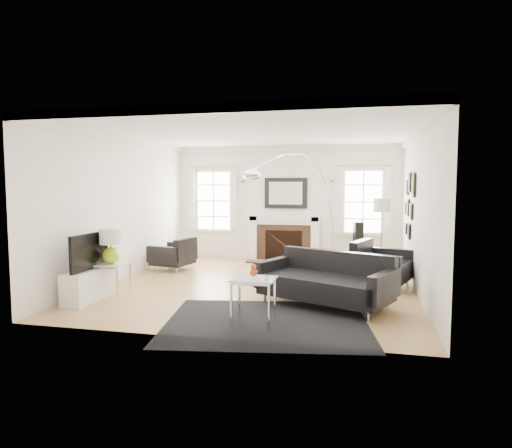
% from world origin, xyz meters
% --- Properties ---
extents(floor, '(6.00, 6.00, 0.00)m').
position_xyz_m(floor, '(0.00, 0.00, 0.00)').
color(floor, '#AC7D48').
rests_on(floor, ground).
extents(back_wall, '(5.50, 0.04, 2.80)m').
position_xyz_m(back_wall, '(0.00, 3.00, 1.40)').
color(back_wall, white).
rests_on(back_wall, floor).
extents(front_wall, '(5.50, 0.04, 2.80)m').
position_xyz_m(front_wall, '(0.00, -3.00, 1.40)').
color(front_wall, white).
rests_on(front_wall, floor).
extents(left_wall, '(0.04, 6.00, 2.80)m').
position_xyz_m(left_wall, '(-2.75, 0.00, 1.40)').
color(left_wall, white).
rests_on(left_wall, floor).
extents(right_wall, '(0.04, 6.00, 2.80)m').
position_xyz_m(right_wall, '(2.75, 0.00, 1.40)').
color(right_wall, white).
rests_on(right_wall, floor).
extents(ceiling, '(5.50, 6.00, 0.02)m').
position_xyz_m(ceiling, '(0.00, 0.00, 2.80)').
color(ceiling, white).
rests_on(ceiling, back_wall).
extents(crown_molding, '(5.50, 6.00, 0.12)m').
position_xyz_m(crown_molding, '(0.00, 0.00, 2.74)').
color(crown_molding, white).
rests_on(crown_molding, back_wall).
extents(fireplace, '(1.70, 0.69, 1.11)m').
position_xyz_m(fireplace, '(0.00, 2.79, 0.54)').
color(fireplace, white).
rests_on(fireplace, floor).
extents(mantel_mirror, '(1.05, 0.07, 0.75)m').
position_xyz_m(mantel_mirror, '(0.00, 2.95, 1.65)').
color(mantel_mirror, black).
rests_on(mantel_mirror, back_wall).
extents(window_left, '(1.24, 0.15, 1.62)m').
position_xyz_m(window_left, '(-1.85, 2.95, 1.46)').
color(window_left, white).
rests_on(window_left, back_wall).
extents(window_right, '(1.24, 0.15, 1.62)m').
position_xyz_m(window_right, '(1.85, 2.95, 1.46)').
color(window_right, white).
rests_on(window_right, back_wall).
extents(gallery_wall, '(0.04, 1.73, 1.29)m').
position_xyz_m(gallery_wall, '(2.72, 1.30, 1.53)').
color(gallery_wall, black).
rests_on(gallery_wall, right_wall).
extents(tv_unit, '(0.35, 1.00, 1.09)m').
position_xyz_m(tv_unit, '(-2.44, -1.70, 0.33)').
color(tv_unit, white).
rests_on(tv_unit, floor).
extents(area_rug, '(3.01, 2.64, 0.01)m').
position_xyz_m(area_rug, '(0.58, -2.23, 0.01)').
color(area_rug, black).
rests_on(area_rug, floor).
extents(sofa, '(2.24, 1.67, 0.67)m').
position_xyz_m(sofa, '(1.30, -1.11, 0.36)').
color(sofa, black).
rests_on(sofa, floor).
extents(armchair_left, '(0.92, 0.99, 0.58)m').
position_xyz_m(armchair_left, '(-2.14, 1.10, 0.32)').
color(armchair_left, black).
rests_on(armchair_left, floor).
extents(armchair_right, '(1.19, 1.26, 0.69)m').
position_xyz_m(armchair_right, '(2.13, 0.37, 0.38)').
color(armchair_right, black).
rests_on(armchair_right, floor).
extents(coffee_table, '(0.82, 0.82, 0.36)m').
position_xyz_m(coffee_table, '(0.87, 0.65, 0.33)').
color(coffee_table, silver).
rests_on(coffee_table, floor).
extents(side_table_left, '(0.51, 0.51, 0.56)m').
position_xyz_m(side_table_left, '(-2.20, -1.40, 0.45)').
color(side_table_left, silver).
rests_on(side_table_left, floor).
extents(nesting_table, '(0.57, 0.48, 0.63)m').
position_xyz_m(nesting_table, '(0.43, -2.36, 0.51)').
color(nesting_table, silver).
rests_on(nesting_table, floor).
extents(gourd_lamp, '(0.36, 0.36, 0.58)m').
position_xyz_m(gourd_lamp, '(-2.20, -1.40, 0.89)').
color(gourd_lamp, '#A7BF17').
rests_on(gourd_lamp, side_table_left).
extents(orange_vase, '(0.11, 0.11, 0.17)m').
position_xyz_m(orange_vase, '(0.43, -2.36, 0.73)').
color(orange_vase, '#B03316').
rests_on(orange_vase, nesting_table).
extents(arc_floor_lamp, '(1.83, 1.70, 2.60)m').
position_xyz_m(arc_floor_lamp, '(0.44, 1.38, 1.40)').
color(arc_floor_lamp, white).
rests_on(arc_floor_lamp, floor).
extents(stick_floor_lamp, '(0.32, 0.32, 1.59)m').
position_xyz_m(stick_floor_lamp, '(2.20, 1.12, 1.37)').
color(stick_floor_lamp, '#A87C3A').
rests_on(stick_floor_lamp, floor).
extents(speaker_tower, '(0.25, 0.25, 1.00)m').
position_xyz_m(speaker_tower, '(1.75, 2.65, 0.50)').
color(speaker_tower, black).
rests_on(speaker_tower, floor).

